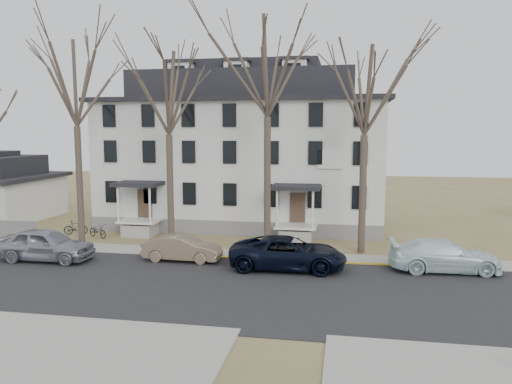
% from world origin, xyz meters
% --- Properties ---
extents(ground, '(120.00, 120.00, 0.00)m').
position_xyz_m(ground, '(0.00, 0.00, 0.00)').
color(ground, olive).
rests_on(ground, ground).
extents(main_road, '(120.00, 10.00, 0.04)m').
position_xyz_m(main_road, '(0.00, 2.00, 0.00)').
color(main_road, '#27272A').
rests_on(main_road, ground).
extents(far_sidewalk, '(120.00, 2.00, 0.08)m').
position_xyz_m(far_sidewalk, '(0.00, 8.00, 0.00)').
color(far_sidewalk, '#A09F97').
rests_on(far_sidewalk, ground).
extents(yellow_curb, '(14.00, 0.25, 0.06)m').
position_xyz_m(yellow_curb, '(5.00, 7.10, 0.00)').
color(yellow_curb, gold).
rests_on(yellow_curb, ground).
extents(boarding_house, '(20.80, 12.36, 12.05)m').
position_xyz_m(boarding_house, '(-2.00, 17.95, 5.38)').
color(boarding_house, slate).
rests_on(boarding_house, ground).
extents(tree_far_left, '(8.40, 8.40, 13.72)m').
position_xyz_m(tree_far_left, '(-11.00, 9.80, 10.34)').
color(tree_far_left, '#473B31').
rests_on(tree_far_left, ground).
extents(tree_mid_left, '(7.80, 7.80, 12.74)m').
position_xyz_m(tree_mid_left, '(-5.00, 9.80, 9.60)').
color(tree_mid_left, '#473B31').
rests_on(tree_mid_left, ground).
extents(tree_center, '(9.00, 9.00, 14.70)m').
position_xyz_m(tree_center, '(1.00, 9.80, 11.08)').
color(tree_center, '#473B31').
rests_on(tree_center, ground).
extents(tree_mid_right, '(7.80, 7.80, 12.74)m').
position_xyz_m(tree_mid_right, '(6.50, 9.80, 9.60)').
color(tree_mid_right, '#473B31').
rests_on(tree_mid_right, ground).
extents(car_silver, '(5.17, 2.10, 1.76)m').
position_xyz_m(car_silver, '(-10.31, 4.88, 0.88)').
color(car_silver, '#8F93A1').
rests_on(car_silver, ground).
extents(car_tan, '(4.22, 1.50, 1.39)m').
position_xyz_m(car_tan, '(-3.06, 6.15, 0.69)').
color(car_tan, '#7B6950').
rests_on(car_tan, ground).
extents(car_navy, '(5.97, 2.92, 1.63)m').
position_xyz_m(car_navy, '(2.73, 5.58, 0.82)').
color(car_navy, black).
rests_on(car_navy, ground).
extents(car_white, '(5.56, 2.60, 1.57)m').
position_xyz_m(car_white, '(10.46, 6.55, 0.78)').
color(car_white, white).
rests_on(car_white, ground).
extents(bicycle_left, '(1.79, 1.31, 0.90)m').
position_xyz_m(bicycle_left, '(-10.39, 10.73, 0.45)').
color(bicycle_left, black).
rests_on(bicycle_left, ground).
extents(bicycle_right, '(1.64, 0.91, 0.95)m').
position_xyz_m(bicycle_right, '(-12.32, 11.36, 0.47)').
color(bicycle_right, black).
rests_on(bicycle_right, ground).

